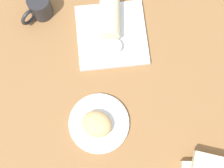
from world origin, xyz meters
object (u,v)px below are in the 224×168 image
Objects in this scene: sauce_cup at (114,47)px; coffee_mug at (39,7)px; square_plate at (112,35)px; breakfast_wrap at (110,18)px; round_plate at (99,123)px; scone_pastry at (97,124)px.

coffee_mug reaches higher than sauce_cup.
sauce_cup reaches higher than square_plate.
breakfast_wrap reaches higher than sauce_cup.
sauce_cup is at bearing -127.12° from coffee_mug.
coffee_mug is (12.11, 22.92, 3.76)cm from square_plate.
round_plate is 3.84× the size of sauce_cup.
breakfast_wrap is at bearing -15.06° from scone_pastry.
scone_pastry is 0.88× the size of coffee_mug.
breakfast_wrap is at bearing -14.28° from round_plate.
round_plate is at bearing -49.83° from scone_pastry.
square_plate is (29.35, -8.59, 0.10)cm from round_plate.
square_plate is 1.79× the size of breakfast_wrap.
coffee_mug is (41.99, 13.69, 0.76)cm from scone_pastry.
square_plate is at bearing 0.62° from sauce_cup.
sauce_cup is at bearing 99.38° from breakfast_wrap.
sauce_cup is at bearing -179.38° from square_plate.
breakfast_wrap is at bearing 0.62° from square_plate.
coffee_mug reaches higher than breakfast_wrap.
scone_pastry is at bearing 159.33° from sauce_cup.
round_plate is 25.68cm from sauce_cup.
sauce_cup is at bearing -19.77° from round_plate.
breakfast_wrap reaches higher than scone_pastry.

